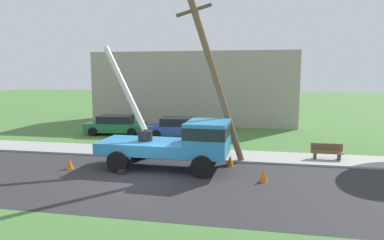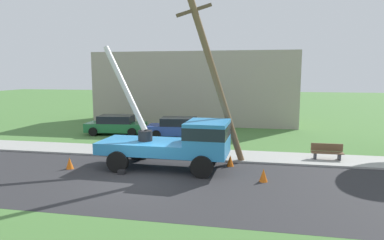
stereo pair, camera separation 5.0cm
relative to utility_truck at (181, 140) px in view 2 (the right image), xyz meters
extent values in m
plane|color=#477538|center=(-1.39, 9.83, -1.41)|extent=(120.00, 120.00, 0.00)
cube|color=#2B2B2D|center=(-1.39, -2.17, -1.40)|extent=(80.00, 7.56, 0.01)
cube|color=#9E9E99|center=(-1.39, 2.86, -1.36)|extent=(80.00, 2.51, 0.10)
cube|color=#2D84C6|center=(-1.80, 0.03, -0.38)|extent=(4.36, 2.51, 0.55)
cube|color=#2D84C6|center=(1.30, -0.05, 0.14)|extent=(1.96, 2.45, 1.60)
cube|color=#19232D|center=(1.30, -0.05, 0.49)|extent=(1.98, 2.47, 0.56)
cylinder|color=black|center=(-1.78, 0.03, 0.14)|extent=(0.70, 0.70, 0.50)
cylinder|color=silver|center=(-3.04, 0.71, 2.44)|extent=(2.86, 1.72, 4.26)
cube|color=black|center=(-2.44, -1.40, -1.31)|extent=(0.31, 0.31, 0.20)
cube|color=black|center=(-2.37, 1.49, -1.31)|extent=(0.31, 0.31, 0.20)
cylinder|color=black|center=(1.22, -1.25, -0.91)|extent=(1.00, 0.30, 1.00)
cylinder|color=black|center=(1.28, 1.15, -0.91)|extent=(1.00, 0.30, 1.00)
cylinder|color=black|center=(-2.74, -1.15, -0.91)|extent=(1.00, 0.30, 1.00)
cylinder|color=black|center=(-2.68, 1.25, -0.91)|extent=(1.00, 0.30, 1.00)
cylinder|color=brown|center=(1.53, 1.10, 2.83)|extent=(3.00, 2.00, 8.59)
cube|color=brown|center=(0.55, 0.50, 6.05)|extent=(1.58, 1.05, 0.75)
cone|color=orange|center=(3.88, -1.26, -1.13)|extent=(0.36, 0.36, 0.56)
cone|color=orange|center=(-5.25, -1.04, -1.13)|extent=(0.36, 0.36, 0.56)
cone|color=orange|center=(2.29, 0.91, -1.13)|extent=(0.36, 0.36, 0.56)
cube|color=#1E6638|center=(-6.85, 8.19, -0.86)|extent=(4.56, 2.23, 0.65)
cube|color=black|center=(-6.85, 8.19, -0.26)|extent=(2.62, 1.89, 0.55)
cylinder|color=black|center=(-5.32, 7.44, -1.09)|extent=(0.64, 0.22, 0.64)
cylinder|color=black|center=(-5.50, 9.23, -1.09)|extent=(0.64, 0.22, 0.64)
cylinder|color=black|center=(-8.21, 7.15, -1.09)|extent=(0.64, 0.22, 0.64)
cylinder|color=black|center=(-8.39, 8.94, -1.09)|extent=(0.64, 0.22, 0.64)
cube|color=#263F99|center=(-1.95, 7.84, -0.86)|extent=(4.55, 2.22, 0.65)
cube|color=black|center=(-1.95, 7.84, -0.26)|extent=(2.61, 1.89, 0.55)
cylinder|color=black|center=(-0.41, 7.09, -1.09)|extent=(0.64, 0.22, 0.64)
cylinder|color=black|center=(-0.59, 8.88, -1.09)|extent=(0.64, 0.22, 0.64)
cylinder|color=black|center=(-3.30, 6.81, -1.09)|extent=(0.64, 0.22, 0.64)
cylinder|color=black|center=(-3.48, 8.60, -1.09)|extent=(0.64, 0.22, 0.64)
cube|color=brown|center=(7.18, 2.86, -0.96)|extent=(1.60, 0.44, 0.06)
cube|color=brown|center=(7.18, 3.06, -0.71)|extent=(1.60, 0.06, 0.40)
cube|color=#333338|center=(6.58, 2.86, -1.18)|extent=(0.10, 0.40, 0.45)
cube|color=#333338|center=(7.78, 2.86, -1.18)|extent=(0.10, 0.40, 0.45)
cube|color=#A5998C|center=(-2.14, 15.97, 1.79)|extent=(18.00, 6.00, 6.40)
camera|label=1|loc=(3.54, -15.63, 3.18)|focal=32.05mm
camera|label=2|loc=(3.59, -15.62, 3.18)|focal=32.05mm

